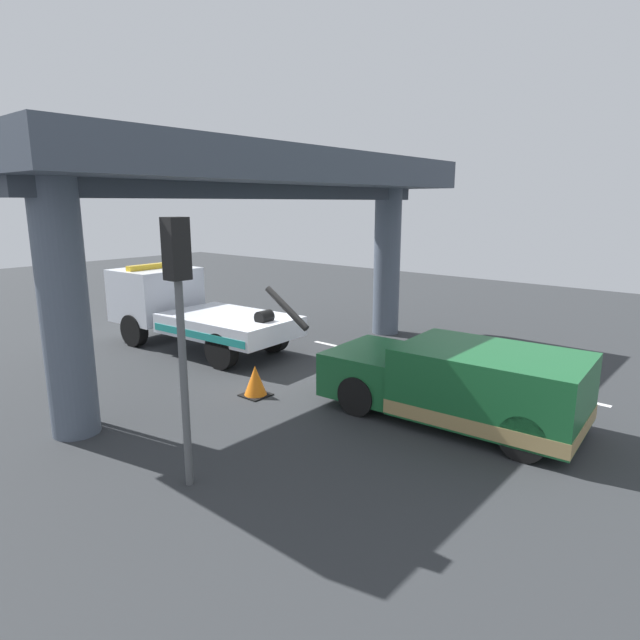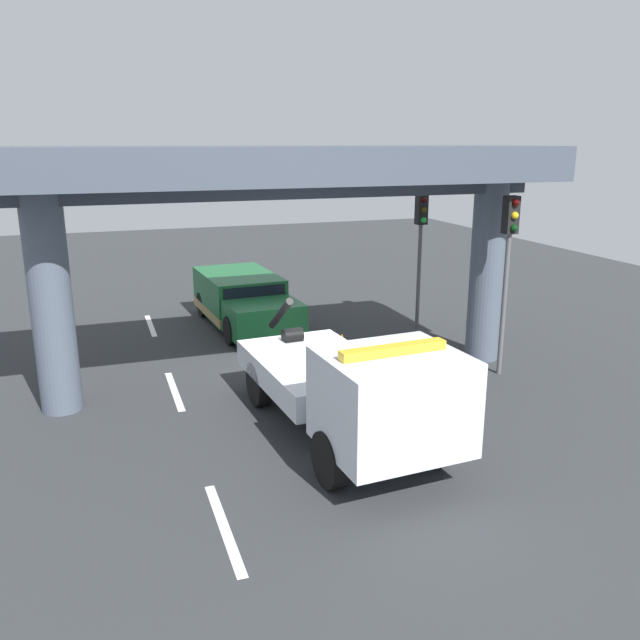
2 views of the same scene
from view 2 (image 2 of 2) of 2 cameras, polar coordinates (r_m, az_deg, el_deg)
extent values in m
cube|color=#2D3033|center=(16.51, -2.58, -5.14)|extent=(60.00, 40.00, 0.10)
cube|color=silver|center=(21.65, -14.55, -0.47)|extent=(2.60, 0.16, 0.01)
cube|color=silver|center=(15.96, -12.57, -6.04)|extent=(2.60, 0.16, 0.01)
cube|color=silver|center=(10.63, -8.35, -17.43)|extent=(2.60, 0.16, 0.01)
cube|color=silver|center=(14.21, -0.39, -4.40)|extent=(4.00, 2.66, 0.55)
cube|color=silver|center=(11.22, 6.26, -7.01)|extent=(2.20, 2.44, 1.65)
cube|color=black|center=(10.60, 7.95, -6.34)|extent=(0.21, 2.21, 0.66)
cube|color=teal|center=(14.72, 3.95, -4.06)|extent=(3.64, 0.27, 0.20)
cylinder|color=black|center=(15.94, -3.46, 0.55)|extent=(1.42, 0.28, 1.07)
cylinder|color=black|center=(15.31, -2.41, -1.38)|extent=(0.39, 0.47, 0.36)
cube|color=yellow|center=(10.91, 6.40, -2.62)|extent=(0.37, 1.93, 0.16)
cylinder|color=black|center=(12.28, 9.97, -10.10)|extent=(1.02, 0.39, 1.00)
cylinder|color=black|center=(11.36, 0.93, -12.04)|extent=(1.02, 0.39, 1.00)
cylinder|color=black|center=(15.41, 2.07, -4.47)|extent=(1.02, 0.39, 1.00)
cylinder|color=black|center=(14.70, -5.32, -5.55)|extent=(1.02, 0.39, 1.00)
cube|color=#195B2D|center=(21.52, -7.11, 2.31)|extent=(3.60, 2.43, 1.35)
cube|color=#195B2D|center=(19.16, -4.91, 0.12)|extent=(1.87, 2.23, 0.95)
cube|color=black|center=(19.82, -5.72, 2.10)|extent=(0.19, 1.94, 0.59)
cube|color=#9E8451|center=(21.64, -7.07, 1.03)|extent=(3.62, 2.45, 0.28)
cylinder|color=black|center=(19.68, -2.38, -0.29)|extent=(0.86, 0.34, 0.84)
cylinder|color=black|center=(19.11, -7.76, -0.90)|extent=(0.86, 0.34, 0.84)
cylinder|color=black|center=(22.79, -5.43, 1.83)|extent=(0.86, 0.34, 0.84)
cylinder|color=black|center=(22.30, -10.13, 1.36)|extent=(0.86, 0.34, 0.84)
cylinder|color=#4C5666|center=(17.82, 14.32, 4.14)|extent=(0.87, 0.87, 4.81)
cylinder|color=#4C5666|center=(14.95, -22.39, 1.34)|extent=(0.87, 0.87, 4.81)
cube|color=#414956|center=(15.21, -2.51, 13.39)|extent=(3.60, 12.69, 0.80)
cube|color=#353C47|center=(15.24, -2.49, 11.21)|extent=(0.50, 12.29, 0.36)
cylinder|color=#515456|center=(20.60, 8.60, 3.73)|extent=(0.12, 0.12, 3.27)
cube|color=black|center=(20.29, 8.84, 9.50)|extent=(0.28, 0.32, 0.90)
sphere|color=#360605|center=(20.12, 9.09, 10.30)|extent=(0.18, 0.18, 0.18)
sphere|color=#3A2D06|center=(20.15, 9.05, 9.46)|extent=(0.18, 0.18, 0.18)
sphere|color=green|center=(20.18, 9.02, 8.61)|extent=(0.18, 0.18, 0.18)
cylinder|color=#515456|center=(16.83, 15.73, 1.23)|extent=(0.12, 0.12, 3.57)
cube|color=black|center=(16.45, 16.30, 8.80)|extent=(0.28, 0.32, 0.90)
sphere|color=#360605|center=(16.29, 16.71, 9.77)|extent=(0.18, 0.18, 0.18)
sphere|color=gold|center=(16.32, 16.62, 8.72)|extent=(0.18, 0.18, 0.18)
sphere|color=black|center=(16.35, 16.54, 7.68)|extent=(0.18, 0.18, 0.18)
cone|color=orange|center=(17.68, 1.92, -2.32)|extent=(0.54, 0.54, 0.72)
cube|color=black|center=(17.78, 1.91, -3.38)|extent=(0.60, 0.60, 0.03)
camera|label=1|loc=(28.14, 10.77, 12.34)|focal=29.86mm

